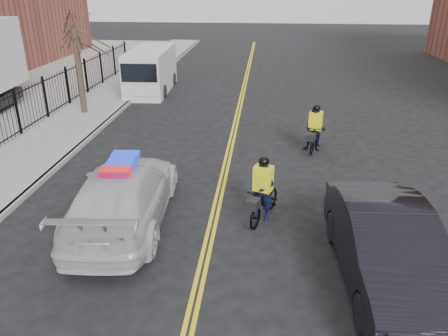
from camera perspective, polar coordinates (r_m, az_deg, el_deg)
ground at (r=12.10m, az=-1.54°, el=-7.55°), size 120.00×120.00×0.00m
center_line_left at (r=19.37m, az=1.04°, el=4.72°), size 0.10×60.00×0.01m
center_line_right at (r=19.36m, az=1.51°, el=4.70°), size 0.10×60.00×0.01m
sidewalk at (r=21.21m, az=-19.46°, el=5.23°), size 3.00×60.00×0.15m
curb at (r=20.64m, az=-15.65°, el=5.22°), size 0.20×60.00×0.15m
iron_fence at (r=21.63m, az=-23.44°, el=7.54°), size 0.12×28.00×2.00m
street_tree at (r=22.32m, az=-18.83°, el=15.34°), size 3.20×3.20×4.80m
police_cruiser at (r=12.20m, az=-12.96°, el=-3.39°), size 2.72×5.93×1.84m
dark_sedan at (r=10.22m, az=20.58°, el=-9.84°), size 2.10×5.43×1.76m
cargo_van at (r=26.79m, az=-9.61°, el=12.33°), size 2.47×5.96×2.46m
cyclist_near at (r=12.19m, az=5.03°, el=-3.88°), size 1.31×2.03×1.88m
cyclist_far at (r=17.39m, az=11.74°, el=4.52°), size 1.02×1.90×1.85m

